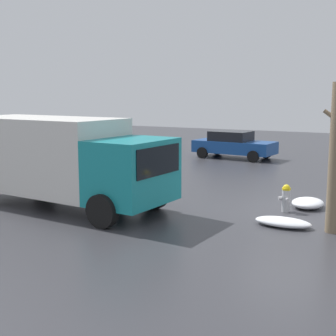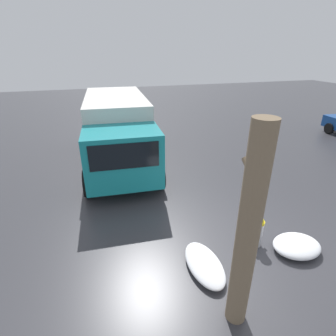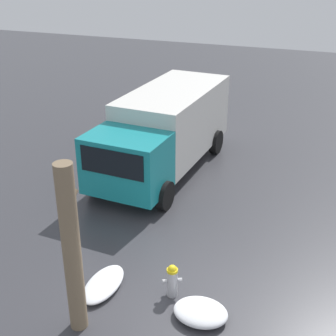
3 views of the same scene
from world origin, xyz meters
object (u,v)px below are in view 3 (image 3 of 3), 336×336
(tree_trunk, at_px, (72,251))
(delivery_truck, at_px, (165,128))
(fire_hydrant, at_px, (172,280))
(pedestrian, at_px, (167,165))

(tree_trunk, distance_m, delivery_truck, 7.97)
(fire_hydrant, relative_size, pedestrian, 0.46)
(delivery_truck, bearing_deg, pedestrian, 116.46)
(delivery_truck, bearing_deg, tree_trunk, 101.53)
(fire_hydrant, height_order, delivery_truck, delivery_truck)
(tree_trunk, bearing_deg, fire_hydrant, -43.42)
(fire_hydrant, xyz_separation_m, pedestrian, (4.58, 1.87, 0.55))
(fire_hydrant, distance_m, pedestrian, 4.98)
(fire_hydrant, height_order, pedestrian, pedestrian)
(fire_hydrant, relative_size, delivery_truck, 0.12)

